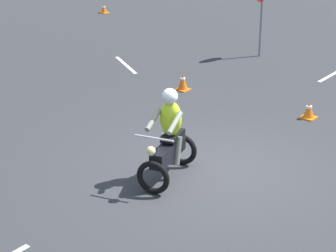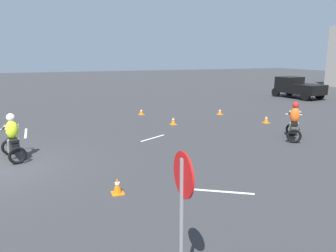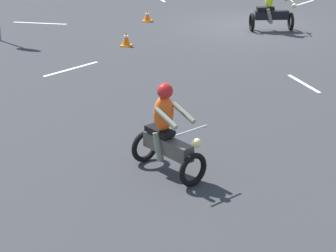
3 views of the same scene
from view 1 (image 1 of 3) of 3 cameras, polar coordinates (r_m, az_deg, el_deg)
ground_plane at (r=12.04m, az=4.18°, el=-3.91°), size 120.00×120.00×0.00m
motorcycle_rider_foreground at (r=11.46m, az=0.07°, el=-1.22°), size 1.56×0.97×1.66m
stop_sign at (r=19.38m, az=8.17°, el=10.73°), size 0.70×0.08×2.30m
traffic_cone_near_right at (r=14.80m, az=12.17°, el=1.35°), size 0.32×0.32×0.39m
traffic_cone_mid_left at (r=25.80m, az=-5.60°, el=10.11°), size 0.32×0.32×0.33m
traffic_cone_far_left at (r=16.37m, az=1.29°, el=3.86°), size 0.32×0.32×0.44m
lane_stripe_e at (r=18.37m, az=14.29°, el=4.47°), size 1.94×0.13×0.01m
lane_stripe_ne at (r=18.65m, az=-3.69°, el=5.34°), size 1.04×1.62×0.01m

